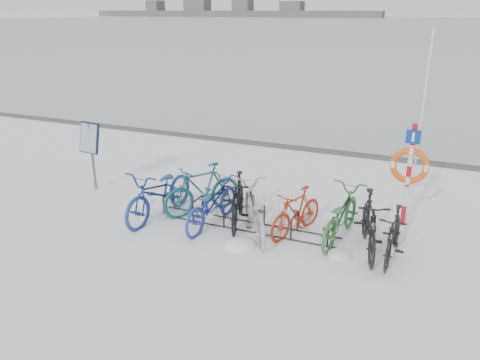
# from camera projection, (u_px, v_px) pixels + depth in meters

# --- Properties ---
(ground) EXTENTS (900.00, 900.00, 0.00)m
(ground) POSITION_uv_depth(u_px,v_px,m) (244.00, 226.00, 9.72)
(ground) COLOR white
(ground) RESTS_ON ground
(ice_sheet) EXTENTS (400.00, 298.00, 0.02)m
(ice_sheet) POSITION_uv_depth(u_px,v_px,m) (439.00, 24.00, 143.47)
(ice_sheet) COLOR #A7B4BD
(ice_sheet) RESTS_ON ground
(quay_edge) EXTENTS (400.00, 0.25, 0.10)m
(quay_edge) POSITION_uv_depth(u_px,v_px,m) (316.00, 150.00, 14.79)
(quay_edge) COLOR #3F3F42
(quay_edge) RESTS_ON ground
(bike_rack) EXTENTS (4.00, 0.48, 0.46)m
(bike_rack) POSITION_uv_depth(u_px,v_px,m) (244.00, 218.00, 9.66)
(bike_rack) COLOR black
(bike_rack) RESTS_ON ground
(info_board) EXTENTS (0.59, 0.28, 1.71)m
(info_board) POSITION_uv_depth(u_px,v_px,m) (90.00, 142.00, 11.30)
(info_board) COLOR #595B5E
(info_board) RESTS_ON ground
(lifebuoy_station) EXTENTS (0.76, 0.22, 3.93)m
(lifebuoy_station) POSITION_uv_depth(u_px,v_px,m) (410.00, 166.00, 9.29)
(lifebuoy_station) COLOR #B00E19
(lifebuoy_station) RESTS_ON ground
(shoreline) EXTENTS (180.00, 12.00, 9.50)m
(shoreline) POSITION_uv_depth(u_px,v_px,m) (224.00, 12.00, 278.34)
(shoreline) COLOR #494949
(shoreline) RESTS_ON ground
(bike_0) EXTENTS (0.95, 2.28, 1.17)m
(bike_0) POSITION_uv_depth(u_px,v_px,m) (160.00, 191.00, 10.01)
(bike_0) COLOR navy
(bike_0) RESTS_ON ground
(bike_1) EXTENTS (1.49, 1.87, 1.14)m
(bike_1) POSITION_uv_depth(u_px,v_px,m) (202.00, 188.00, 10.23)
(bike_1) COLOR #195759
(bike_1) RESTS_ON ground
(bike_2) EXTENTS (0.85, 2.00, 1.02)m
(bike_2) POSITION_uv_depth(u_px,v_px,m) (212.00, 202.00, 9.65)
(bike_2) COLOR #293999
(bike_2) RESTS_ON ground
(bike_3) EXTENTS (0.99, 1.86, 1.07)m
(bike_3) POSITION_uv_depth(u_px,v_px,m) (238.00, 199.00, 9.72)
(bike_3) COLOR black
(bike_3) RESTS_ON ground
(bike_4) EXTENTS (1.64, 2.06, 1.05)m
(bike_4) POSITION_uv_depth(u_px,v_px,m) (254.00, 209.00, 9.25)
(bike_4) COLOR #9A9DA1
(bike_4) RESTS_ON ground
(bike_5) EXTENTS (0.97, 1.67, 0.97)m
(bike_5) POSITION_uv_depth(u_px,v_px,m) (296.00, 211.00, 9.29)
(bike_5) COLOR #AD2911
(bike_5) RESTS_ON ground
(bike_6) EXTENTS (0.90, 2.06, 1.05)m
(bike_6) POSITION_uv_depth(u_px,v_px,m) (340.00, 214.00, 9.05)
(bike_6) COLOR #2F6D35
(bike_6) RESTS_ON ground
(bike_7) EXTENTS (0.99, 1.97, 1.14)m
(bike_7) POSITION_uv_depth(u_px,v_px,m) (369.00, 222.00, 8.58)
(bike_7) COLOR black
(bike_7) RESTS_ON ground
(bike_8) EXTENTS (0.53, 1.62, 0.96)m
(bike_8) POSITION_uv_depth(u_px,v_px,m) (394.00, 234.00, 8.34)
(bike_8) COLOR black
(bike_8) RESTS_ON ground
(snow_drifts) EXTENTS (6.15, 2.16, 0.22)m
(snow_drifts) POSITION_uv_depth(u_px,v_px,m) (246.00, 230.00, 9.56)
(snow_drifts) COLOR white
(snow_drifts) RESTS_ON ground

